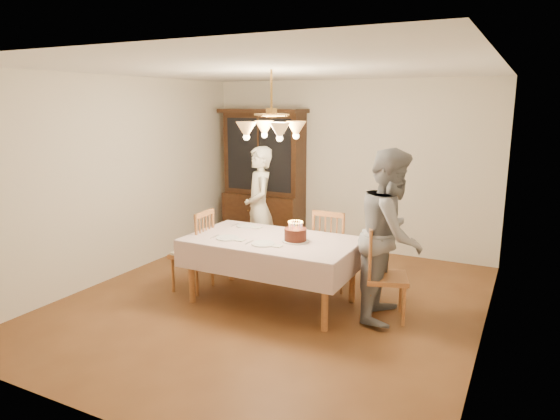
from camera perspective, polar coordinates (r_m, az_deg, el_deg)
The scene contains 14 objects.
ground at distance 5.87m, azimuth -0.90°, elevation -10.44°, with size 5.00×5.00×0.00m, color #5A3419.
room_shell at distance 5.46m, azimuth -0.96°, elevation 5.06°, with size 5.00×5.00×5.00m.
dining_table at distance 5.64m, azimuth -0.93°, elevation -4.03°, with size 1.90×1.10×0.76m.
china_hutch at distance 8.13m, azimuth -1.83°, elevation 3.56°, with size 1.38×0.54×2.16m.
chair_far_side at distance 6.20m, azimuth 6.09°, elevation -4.91°, with size 0.45×0.43×1.00m.
chair_left_end at distance 6.19m, azimuth -9.93°, elevation -4.94°, with size 0.45×0.47×1.00m.
chair_right_end at distance 5.42m, azimuth 11.97°, elevation -7.65°, with size 0.54×0.55×1.00m.
elderly_woman at distance 6.78m, azimuth -2.38°, elevation 0.14°, with size 0.62×0.40×1.69m, color beige.
adult_in_grey at distance 5.34m, azimuth 12.58°, elevation -2.79°, with size 0.88×0.69×1.81m, color slate.
birthday_cake at distance 5.50m, azimuth 1.78°, elevation -2.88°, with size 0.30×0.30×0.23m.
place_setting_near_left at distance 5.65m, azimuth -5.95°, elevation -3.21°, with size 0.40×0.25×0.02m.
place_setting_near_right at distance 5.39m, azimuth -1.83°, elevation -3.90°, with size 0.40×0.25×0.02m.
place_setting_far_left at distance 6.17m, azimuth -3.82°, elevation -1.84°, with size 0.38×0.23×0.02m.
chandelier at distance 5.43m, azimuth -0.97°, elevation 9.21°, with size 0.62×0.62×0.73m.
Camera 1 is at (2.55, -4.79, 2.26)m, focal length 32.00 mm.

